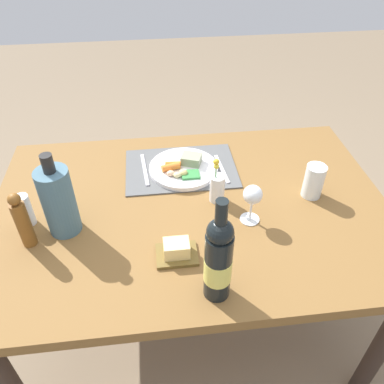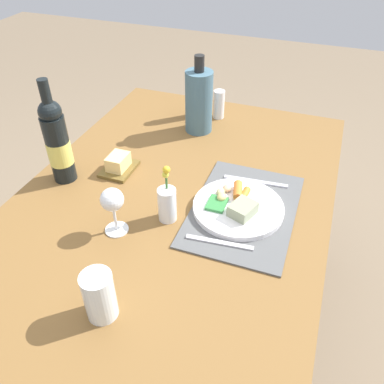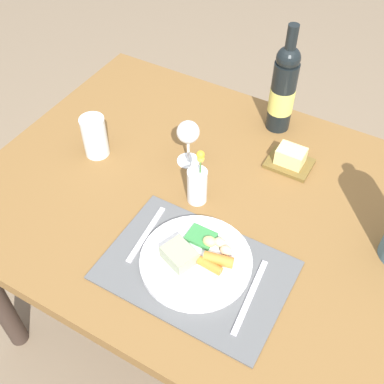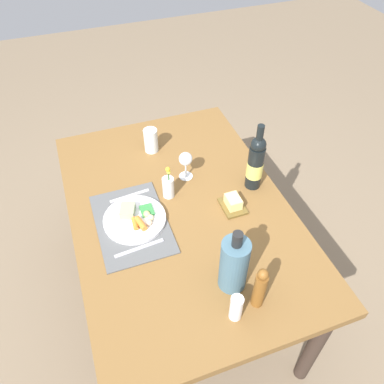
{
  "view_description": "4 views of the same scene",
  "coord_description": "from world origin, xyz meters",
  "px_view_note": "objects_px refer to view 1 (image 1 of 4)",
  "views": [
    {
      "loc": [
        0.12,
        1.04,
        1.66
      ],
      "look_at": [
        -0.01,
        -0.04,
        0.75
      ],
      "focal_mm": 36.34,
      "sensor_mm": 36.0,
      "label": 1
    },
    {
      "loc": [
        -0.89,
        -0.39,
        1.52
      ],
      "look_at": [
        0.01,
        -0.06,
        0.75
      ],
      "focal_mm": 36.92,
      "sensor_mm": 36.0,
      "label": 2
    },
    {
      "loc": [
        0.32,
        -0.79,
        1.71
      ],
      "look_at": [
        -0.08,
        -0.07,
        0.8
      ],
      "focal_mm": 44.5,
      "sensor_mm": 36.0,
      "label": 3
    },
    {
      "loc": [
        1.12,
        -0.34,
        2.01
      ],
      "look_at": [
        0.03,
        0.05,
        0.83
      ],
      "focal_mm": 35.73,
      "sensor_mm": 36.0,
      "label": 4
    }
  ],
  "objects_px": {
    "flower_vase": "(217,187)",
    "wine_glass": "(253,196)",
    "cooler_bottle": "(58,201)",
    "butter_dish": "(177,251)",
    "dining_table": "(191,222)",
    "knife": "(145,169)",
    "wine_bottle": "(218,260)",
    "pepper_mill": "(22,221)",
    "salt_shaker": "(25,210)",
    "water_tumbler": "(313,183)",
    "fork": "(222,169)",
    "dinner_plate": "(184,168)"
  },
  "relations": [
    {
      "from": "butter_dish",
      "to": "wine_bottle",
      "type": "relative_size",
      "value": 0.37
    },
    {
      "from": "butter_dish",
      "to": "flower_vase",
      "type": "bearing_deg",
      "value": -123.77
    },
    {
      "from": "salt_shaker",
      "to": "wine_glass",
      "type": "relative_size",
      "value": 0.81
    },
    {
      "from": "dining_table",
      "to": "salt_shaker",
      "type": "height_order",
      "value": "salt_shaker"
    },
    {
      "from": "knife",
      "to": "wine_bottle",
      "type": "xyz_separation_m",
      "value": [
        -0.19,
        0.61,
        0.13
      ]
    },
    {
      "from": "dinner_plate",
      "to": "salt_shaker",
      "type": "xyz_separation_m",
      "value": [
        0.56,
        0.23,
        0.04
      ]
    },
    {
      "from": "dinner_plate",
      "to": "wine_bottle",
      "type": "xyz_separation_m",
      "value": [
        -0.03,
        0.59,
        0.12
      ]
    },
    {
      "from": "butter_dish",
      "to": "pepper_mill",
      "type": "xyz_separation_m",
      "value": [
        0.47,
        -0.11,
        0.08
      ]
    },
    {
      "from": "fork",
      "to": "pepper_mill",
      "type": "height_order",
      "value": "pepper_mill"
    },
    {
      "from": "dinner_plate",
      "to": "wine_bottle",
      "type": "relative_size",
      "value": 0.79
    },
    {
      "from": "dinner_plate",
      "to": "salt_shaker",
      "type": "height_order",
      "value": "salt_shaker"
    },
    {
      "from": "salt_shaker",
      "to": "dinner_plate",
      "type": "bearing_deg",
      "value": -157.52
    },
    {
      "from": "knife",
      "to": "dining_table",
      "type": "bearing_deg",
      "value": 120.45
    },
    {
      "from": "wine_glass",
      "to": "cooler_bottle",
      "type": "bearing_deg",
      "value": -2.82
    },
    {
      "from": "fork",
      "to": "pepper_mill",
      "type": "distance_m",
      "value": 0.76
    },
    {
      "from": "dining_table",
      "to": "knife",
      "type": "distance_m",
      "value": 0.3
    },
    {
      "from": "dinner_plate",
      "to": "flower_vase",
      "type": "bearing_deg",
      "value": 118.58
    },
    {
      "from": "flower_vase",
      "to": "pepper_mill",
      "type": "xyz_separation_m",
      "value": [
        0.64,
        0.14,
        0.04
      ]
    },
    {
      "from": "dinner_plate",
      "to": "salt_shaker",
      "type": "relative_size",
      "value": 2.32
    },
    {
      "from": "cooler_bottle",
      "to": "wine_bottle",
      "type": "bearing_deg",
      "value": 145.79
    },
    {
      "from": "salt_shaker",
      "to": "water_tumbler",
      "type": "bearing_deg",
      "value": -178.35
    },
    {
      "from": "knife",
      "to": "water_tumbler",
      "type": "bearing_deg",
      "value": 155.29
    },
    {
      "from": "cooler_bottle",
      "to": "butter_dish",
      "type": "bearing_deg",
      "value": 155.37
    },
    {
      "from": "fork",
      "to": "wine_glass",
      "type": "relative_size",
      "value": 1.29
    },
    {
      "from": "cooler_bottle",
      "to": "flower_vase",
      "type": "xyz_separation_m",
      "value": [
        -0.53,
        -0.09,
        -0.07
      ]
    },
    {
      "from": "wine_glass",
      "to": "water_tumbler",
      "type": "height_order",
      "value": "wine_glass"
    },
    {
      "from": "knife",
      "to": "wine_bottle",
      "type": "relative_size",
      "value": 0.61
    },
    {
      "from": "fork",
      "to": "wine_bottle",
      "type": "relative_size",
      "value": 0.54
    },
    {
      "from": "pepper_mill",
      "to": "fork",
      "type": "bearing_deg",
      "value": -155.29
    },
    {
      "from": "salt_shaker",
      "to": "water_tumbler",
      "type": "xyz_separation_m",
      "value": [
        -1.01,
        -0.03,
        -0.0
      ]
    },
    {
      "from": "wine_bottle",
      "to": "pepper_mill",
      "type": "height_order",
      "value": "wine_bottle"
    },
    {
      "from": "dinner_plate",
      "to": "pepper_mill",
      "type": "distance_m",
      "value": 0.63
    },
    {
      "from": "fork",
      "to": "flower_vase",
      "type": "relative_size",
      "value": 1.04
    },
    {
      "from": "cooler_bottle",
      "to": "salt_shaker",
      "type": "bearing_deg",
      "value": -18.81
    },
    {
      "from": "salt_shaker",
      "to": "cooler_bottle",
      "type": "xyz_separation_m",
      "value": [
        -0.13,
        0.04,
        0.07
      ]
    },
    {
      "from": "pepper_mill",
      "to": "dining_table",
      "type": "bearing_deg",
      "value": -167.61
    },
    {
      "from": "salt_shaker",
      "to": "pepper_mill",
      "type": "xyz_separation_m",
      "value": [
        -0.02,
        0.1,
        0.04
      ]
    },
    {
      "from": "dinner_plate",
      "to": "knife",
      "type": "relative_size",
      "value": 1.3
    },
    {
      "from": "fork",
      "to": "water_tumbler",
      "type": "bearing_deg",
      "value": 142.47
    },
    {
      "from": "fork",
      "to": "wine_bottle",
      "type": "distance_m",
      "value": 0.6
    },
    {
      "from": "pepper_mill",
      "to": "flower_vase",
      "type": "bearing_deg",
      "value": -167.5
    },
    {
      "from": "fork",
      "to": "butter_dish",
      "type": "bearing_deg",
      "value": 57.42
    },
    {
      "from": "fork",
      "to": "butter_dish",
      "type": "relative_size",
      "value": 1.46
    },
    {
      "from": "wine_glass",
      "to": "fork",
      "type": "bearing_deg",
      "value": -81.2
    },
    {
      "from": "dinner_plate",
      "to": "wine_glass",
      "type": "bearing_deg",
      "value": 123.04
    },
    {
      "from": "pepper_mill",
      "to": "butter_dish",
      "type": "bearing_deg",
      "value": 166.56
    },
    {
      "from": "butter_dish",
      "to": "dining_table",
      "type": "bearing_deg",
      "value": -107.73
    },
    {
      "from": "butter_dish",
      "to": "pepper_mill",
      "type": "height_order",
      "value": "pepper_mill"
    },
    {
      "from": "flower_vase",
      "to": "water_tumbler",
      "type": "bearing_deg",
      "value": 177.6
    },
    {
      "from": "flower_vase",
      "to": "wine_glass",
      "type": "bearing_deg",
      "value": 129.24
    }
  ]
}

